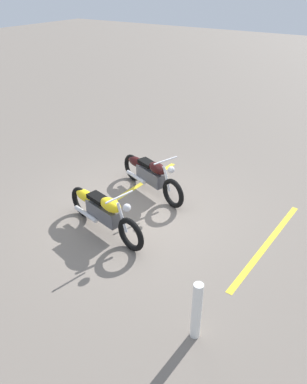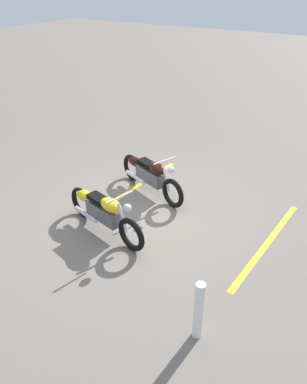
# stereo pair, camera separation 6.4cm
# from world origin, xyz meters

# --- Properties ---
(ground_plane) EXTENTS (60.00, 60.00, 0.00)m
(ground_plane) POSITION_xyz_m (0.00, 0.00, 0.00)
(ground_plane) COLOR slate
(motorcycle_bright_foreground) EXTENTS (2.20, 0.73, 1.04)m
(motorcycle_bright_foreground) POSITION_xyz_m (-0.15, -0.89, 0.46)
(motorcycle_bright_foreground) COLOR black
(motorcycle_bright_foreground) RESTS_ON ground
(motorcycle_dark_foreground) EXTENTS (2.14, 0.89, 1.04)m
(motorcycle_dark_foreground) POSITION_xyz_m (-0.24, 0.91, 0.46)
(motorcycle_dark_foreground) COLOR black
(motorcycle_dark_foreground) RESTS_ON ground
(bollard_post) EXTENTS (0.14, 0.14, 0.98)m
(bollard_post) POSITION_xyz_m (2.57, -2.13, 0.49)
(bollard_post) COLOR white
(bollard_post) RESTS_ON ground
(parking_stripe_near) EXTENTS (0.32, 3.20, 0.01)m
(parking_stripe_near) POSITION_xyz_m (-0.63, 0.89, 0.00)
(parking_stripe_near) COLOR yellow
(parking_stripe_near) RESTS_ON ground
(parking_stripe_mid) EXTENTS (0.32, 3.20, 0.01)m
(parking_stripe_mid) POSITION_xyz_m (2.75, 0.47, 0.00)
(parking_stripe_mid) COLOR yellow
(parking_stripe_mid) RESTS_ON ground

